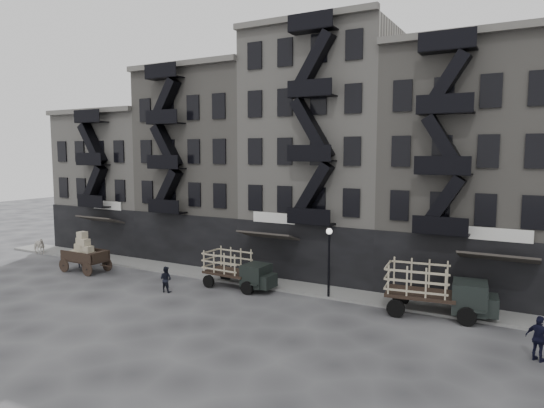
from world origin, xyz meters
The scene contains 14 objects.
ground centered at (0.00, 0.00, 0.00)m, with size 140.00×140.00×0.00m, color #38383A.
sidewalk centered at (0.00, 3.75, 0.07)m, with size 55.00×2.50×0.15m, color slate.
building_west centered at (-20.00, 9.83, 6.00)m, with size 10.00×11.35×13.20m.
building_midwest centered at (-10.00, 9.83, 7.50)m, with size 10.00×11.35×16.20m.
building_center centered at (0.00, 9.82, 8.50)m, with size 10.00×11.35×18.20m.
building_mideast centered at (10.00, 9.83, 7.50)m, with size 10.00×11.35×16.20m.
lamp_post centered at (3.00, 2.60, 2.78)m, with size 0.36×0.36×4.28m.
horse centered at (-23.80, 2.35, 0.71)m, with size 0.77×1.68×1.42m, color beige.
wagon centered at (-15.29, 0.12, 1.68)m, with size 3.49×1.90×2.95m.
stake_truck_west centered at (-3.02, 1.92, 1.38)m, with size 4.88×2.17×2.41m.
stake_truck_east centered at (9.19, 2.62, 1.61)m, with size 5.81×2.88×2.81m.
pedestrian_west centered at (-16.51, 0.85, 0.91)m, with size 0.66×0.44×1.82m, color black.
pedestrian_mid centered at (-6.48, -1.01, 0.82)m, with size 0.79×0.62×1.63m, color black.
policeman centered at (14.05, -1.18, 0.97)m, with size 1.14×0.47×1.94m, color black.
Camera 1 is at (13.79, -23.70, 8.74)m, focal length 32.00 mm.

